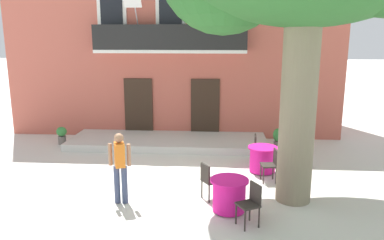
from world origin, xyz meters
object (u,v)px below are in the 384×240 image
(ground_planter_left, at_px, (62,134))
(pedestrian_near_entrance, at_px, (120,164))
(cafe_chair_near_tree_0, at_px, (209,179))
(cafe_chair_near_tree_1, at_px, (251,202))
(cafe_chair_middle_1, at_px, (272,163))
(ground_planter_right, at_px, (278,137))
(cafe_chair_middle_0, at_px, (259,147))
(cafe_table_near_tree, at_px, (229,195))
(cafe_table_middle, at_px, (263,159))

(ground_planter_left, relative_size, pedestrian_near_entrance, 0.38)
(cafe_chair_near_tree_0, xyz_separation_m, cafe_chair_near_tree_1, (0.91, -1.20, 0.00))
(cafe_chair_middle_1, xyz_separation_m, ground_planter_right, (0.63, 3.19, -0.13))
(cafe_chair_near_tree_0, relative_size, cafe_chair_near_tree_1, 1.00)
(cafe_chair_middle_0, height_order, pedestrian_near_entrance, pedestrian_near_entrance)
(cafe_chair_near_tree_0, xyz_separation_m, cafe_chair_middle_1, (1.66, 1.29, 0.00))
(cafe_chair_near_tree_0, distance_m, pedestrian_near_entrance, 2.13)
(cafe_chair_middle_1, bearing_deg, pedestrian_near_entrance, -156.41)
(cafe_chair_near_tree_1, relative_size, ground_planter_right, 1.26)
(cafe_chair_near_tree_0, distance_m, cafe_chair_near_tree_1, 1.51)
(cafe_table_near_tree, relative_size, cafe_table_middle, 1.00)
(pedestrian_near_entrance, bearing_deg, cafe_chair_middle_1, 23.59)
(ground_planter_right, bearing_deg, cafe_chair_near_tree_1, -103.68)
(cafe_chair_near_tree_0, bearing_deg, cafe_table_middle, 53.49)
(cafe_chair_middle_0, bearing_deg, cafe_table_middle, -86.66)
(cafe_chair_middle_0, bearing_deg, cafe_chair_near_tree_1, -97.84)
(cafe_chair_near_tree_0, bearing_deg, ground_planter_left, 141.21)
(cafe_table_middle, bearing_deg, ground_planter_left, 161.01)
(cafe_table_near_tree, distance_m, cafe_chair_near_tree_0, 0.77)
(ground_planter_left, xyz_separation_m, pedestrian_near_entrance, (3.47, -4.78, 0.60))
(cafe_table_middle, relative_size, pedestrian_near_entrance, 0.51)
(cafe_table_middle, bearing_deg, cafe_chair_middle_0, 93.34)
(ground_planter_right, bearing_deg, cafe_chair_middle_1, -101.23)
(cafe_chair_near_tree_1, height_order, cafe_chair_middle_0, same)
(cafe_chair_near_tree_1, xyz_separation_m, cafe_table_middle, (0.59, 3.23, -0.14))
(cafe_chair_near_tree_0, height_order, cafe_chair_middle_1, same)
(cafe_chair_near_tree_1, distance_m, ground_planter_right, 5.85)
(cafe_chair_near_tree_1, distance_m, cafe_chair_middle_1, 2.60)
(cafe_chair_near_tree_0, relative_size, pedestrian_near_entrance, 0.53)
(cafe_chair_near_tree_0, distance_m, cafe_table_middle, 2.52)
(cafe_chair_middle_0, distance_m, ground_planter_right, 1.90)
(cafe_table_near_tree, distance_m, cafe_chair_near_tree_1, 0.77)
(cafe_chair_middle_0, height_order, cafe_chair_middle_1, same)
(cafe_chair_near_tree_0, bearing_deg, cafe_chair_middle_0, 62.35)
(cafe_table_middle, xyz_separation_m, ground_planter_right, (0.79, 2.45, 0.01))
(cafe_chair_near_tree_1, bearing_deg, pedestrian_near_entrance, 163.71)
(ground_planter_right, bearing_deg, cafe_chair_middle_0, -116.16)
(cafe_chair_near_tree_1, bearing_deg, cafe_chair_near_tree_0, 127.00)
(cafe_chair_near_tree_0, distance_m, cafe_chair_middle_0, 3.13)
(cafe_table_middle, distance_m, ground_planter_left, 7.43)
(cafe_chair_middle_0, distance_m, ground_planter_left, 7.18)
(ground_planter_left, bearing_deg, cafe_chair_middle_0, -13.42)
(cafe_chair_near_tree_0, relative_size, cafe_chair_middle_1, 1.00)
(ground_planter_left, height_order, ground_planter_right, ground_planter_right)
(cafe_table_middle, xyz_separation_m, ground_planter_left, (-7.03, 2.42, -0.03))
(ground_planter_right, bearing_deg, ground_planter_left, -179.76)
(cafe_chair_middle_1, xyz_separation_m, pedestrian_near_entrance, (-3.72, -1.62, 0.44))
(cafe_table_near_tree, distance_m, ground_planter_left, 7.83)
(cafe_chair_near_tree_0, height_order, cafe_chair_middle_0, same)
(cafe_table_near_tree, xyz_separation_m, pedestrian_near_entrance, (-2.54, 0.25, 0.57))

